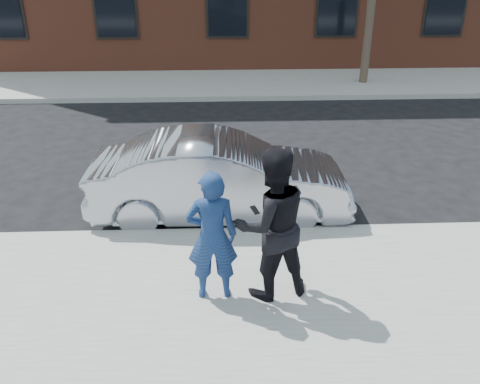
{
  "coord_description": "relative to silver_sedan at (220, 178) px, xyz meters",
  "views": [
    {
      "loc": [
        -0.26,
        -5.38,
        4.15
      ],
      "look_at": [
        -0.01,
        0.4,
        1.35
      ],
      "focal_mm": 38.0,
      "sensor_mm": 36.0,
      "label": 1
    }
  ],
  "objects": [
    {
      "name": "ground",
      "position": [
        0.26,
        -2.3,
        -0.7
      ],
      "size": [
        100.0,
        100.0,
        0.0
      ],
      "primitive_type": "plane",
      "color": "black",
      "rests_on": "ground"
    },
    {
      "name": "near_sidewalk",
      "position": [
        0.26,
        -2.55,
        -0.63
      ],
      "size": [
        50.0,
        3.5,
        0.15
      ],
      "primitive_type": "cube",
      "color": "gray",
      "rests_on": "ground"
    },
    {
      "name": "near_curb",
      "position": [
        0.26,
        -0.75,
        -0.63
      ],
      "size": [
        50.0,
        0.1,
        0.15
      ],
      "primitive_type": "cube",
      "color": "#999691",
      "rests_on": "ground"
    },
    {
      "name": "far_sidewalk",
      "position": [
        0.26,
        8.95,
        -0.63
      ],
      "size": [
        50.0,
        3.5,
        0.15
      ],
      "primitive_type": "cube",
      "color": "gray",
      "rests_on": "ground"
    },
    {
      "name": "far_curb",
      "position": [
        0.26,
        7.15,
        -0.63
      ],
      "size": [
        50.0,
        0.1,
        0.15
      ],
      "primitive_type": "cube",
      "color": "#999691",
      "rests_on": "ground"
    },
    {
      "name": "silver_sedan",
      "position": [
        0.0,
        0.0,
        0.0
      ],
      "size": [
        4.28,
        1.54,
        1.4
      ],
      "primitive_type": "imported",
      "rotation": [
        0.0,
        0.0,
        1.56
      ],
      "color": "#999BA3",
      "rests_on": "ground"
    },
    {
      "name": "man_hoodie",
      "position": [
        -0.11,
        -2.4,
        0.3
      ],
      "size": [
        0.64,
        0.5,
        1.71
      ],
      "rotation": [
        0.0,
        0.0,
        3.18
      ],
      "color": "navy",
      "rests_on": "near_sidewalk"
    },
    {
      "name": "man_peacoat",
      "position": [
        0.61,
        -2.36,
        0.43
      ],
      "size": [
        1.12,
        0.98,
        1.97
      ],
      "rotation": [
        0.0,
        0.0,
        3.42
      ],
      "color": "black",
      "rests_on": "near_sidewalk"
    }
  ]
}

